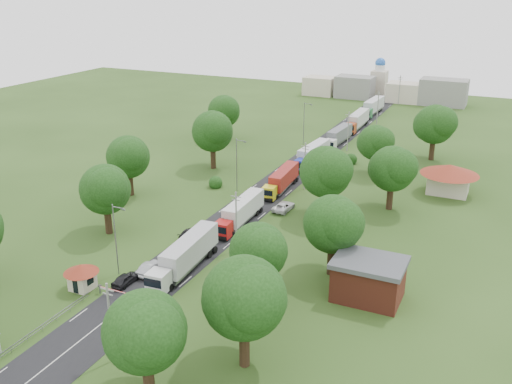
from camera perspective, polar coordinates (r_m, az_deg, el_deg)
The scene contains 45 objects.
ground at distance 90.87m, azimuth -3.07°, elevation -3.39°, with size 260.00×260.00×0.00m, color #274216.
road at distance 107.63m, azimuth 1.90°, elevation 0.54°, with size 8.00×200.00×0.04m, color black.
boom_barrier at distance 72.59m, azimuth -13.43°, elevation -9.76°, with size 9.22×0.35×1.18m.
guard_booth at distance 75.42m, azimuth -17.05°, elevation -7.81°, with size 4.40×4.40×3.45m.
guard_rail at distance 69.14m, azimuth -21.01°, elevation -13.20°, with size 0.10×17.00×1.70m, color slate, non-canonical shape.
info_sign at distance 118.36m, azimuth 7.10°, elevation 3.80°, with size 0.12×3.10×4.10m.
pole_0 at distance 60.30m, azimuth -14.36°, elevation -12.41°, with size 1.60×0.24×9.00m.
pole_1 at distance 80.97m, azimuth -1.99°, elevation -2.85°, with size 1.60×0.24×9.00m.
pole_2 at distance 105.10m, azimuth 4.91°, elevation 2.67°, with size 1.60×0.24×9.00m.
pole_3 at distance 130.77m, azimuth 9.19°, elevation 6.07°, with size 1.60×0.24×9.00m.
pole_4 at distance 157.25m, azimuth 12.08°, elevation 8.32°, with size 1.60×0.24×9.00m.
pole_5 at distance 184.17m, azimuth 14.15°, elevation 9.91°, with size 1.60×0.24×9.00m.
lamp_0 at distance 76.17m, azimuth -13.81°, elevation -4.34°, with size 2.03×0.22×10.00m.
lamp_1 at distance 103.67m, azimuth -1.87°, elevation 2.99°, with size 2.03×0.22×10.00m.
lamp_2 at distance 134.70m, azimuth 4.87°, elevation 7.07°, with size 2.03×0.22×10.00m.
tree_0 at distance 53.60m, azimuth -10.97°, elevation -13.43°, with size 8.80×8.80×11.07m.
tree_1 at distance 56.35m, azimuth -1.14°, elevation -10.43°, with size 9.60×9.60×12.05m.
tree_2 at distance 67.94m, azimuth 0.27°, elevation -5.88°, with size 8.00×8.00×10.10m.
tree_3 at distance 74.29m, azimuth 7.73°, elevation -3.14°, with size 8.80×8.80×11.07m.
tree_4 at distance 92.08m, azimuth 7.00°, elevation 2.06°, with size 9.60×9.60×12.05m.
tree_5 at distance 97.56m, azimuth 13.49°, elevation 2.31°, with size 8.80×8.80×11.07m.
tree_6 at distance 115.05m, azimuth 11.85°, elevation 4.88°, with size 8.00×8.00×10.10m.
tree_7 at distance 127.62m, azimuth 17.45°, elevation 6.49°, with size 9.60×9.60×12.05m.
tree_10 at distance 88.54m, azimuth -14.80°, elevation 0.31°, with size 8.80×8.80×11.07m.
tree_11 at distance 103.80m, azimuth -12.62°, elevation 3.48°, with size 8.80×8.80×11.07m.
tree_12 at distance 116.50m, azimuth -4.34°, elevation 6.10°, with size 9.60×9.60×12.05m.
tree_13 at distance 137.43m, azimuth -3.21°, elevation 8.10°, with size 8.80×8.80×11.07m.
house_brick at distance 71.34m, azimuth 11.18°, elevation -8.52°, with size 8.60×6.60×5.20m.
house_cream at distance 108.78m, azimuth 18.77°, elevation 1.67°, with size 10.08×10.08×5.80m.
distant_town at distance 190.14m, azimuth 12.99°, elevation 9.96°, with size 52.00×8.00×8.00m.
church at distance 198.51m, azimuth 12.21°, elevation 11.01°, with size 5.00×5.00×12.30m.
truck_0 at distance 77.10m, azimuth -7.02°, elevation -6.27°, with size 3.41×15.36×4.24m.
truck_1 at distance 90.67m, azimuth -1.51°, elevation -2.00°, with size 2.78×14.06×3.89m.
truck_2 at distance 105.32m, azimuth 2.62°, elevation 1.23°, with size 3.07×13.65×3.77m.
truck_3 at distance 120.58m, azimuth 5.65°, elevation 3.75°, with size 3.32×14.70×4.06m.
truck_4 at distance 136.38m, azimuth 8.24°, elevation 5.57°, with size 3.04×13.79×3.81m.
truck_5 at distance 151.75m, azimuth 10.12°, elevation 7.06°, with size 2.64×14.97×4.15m.
truck_6 at distance 169.14m, azimuth 11.62°, elevation 8.36°, with size 3.15×15.36×4.25m.
car_lane_front at distance 75.78m, azimuth -12.89°, elevation -8.47°, with size 1.74×4.32×1.47m, color black.
car_lane_mid at distance 77.69m, azimuth -10.51°, elevation -7.49°, with size 1.62×4.64×1.53m, color #979A9E.
car_lane_rear at distance 87.14m, azimuth -6.71°, elevation -4.12°, with size 1.85×4.56×1.32m, color black.
car_verge_near at distance 96.40m, azimuth 2.78°, elevation -1.46°, with size 2.42×5.25×1.46m, color silver.
car_verge_far at distance 111.85m, azimuth 7.29°, elevation 1.58°, with size 1.81×4.50×1.53m, color #55595D.
pedestrian_near at distance 69.28m, azimuth -13.29°, elevation -11.43°, with size 0.58×0.38×1.58m, color gray.
pedestrian_booth at distance 75.17m, azimuth -16.88°, elevation -9.01°, with size 0.85×0.66×1.74m, color gray.
Camera 1 is at (39.32, -73.15, 36.88)m, focal length 40.00 mm.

